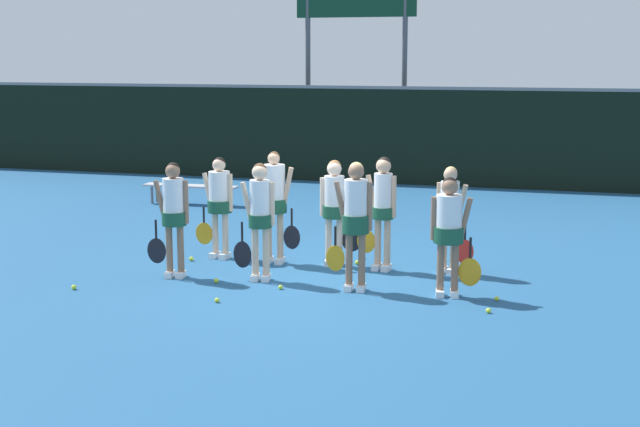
{
  "coord_description": "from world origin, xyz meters",
  "views": [
    {
      "loc": [
        3.67,
        -12.53,
        3.29
      ],
      "look_at": [
        0.02,
        0.05,
        0.93
      ],
      "focal_mm": 50.0,
      "sensor_mm": 36.0,
      "label": 1
    }
  ],
  "objects_px": {
    "player_4": "(219,199)",
    "tennis_ball_2": "(281,287)",
    "bench_courtside": "(191,187)",
    "player_0": "(173,210)",
    "player_5": "(274,197)",
    "tennis_ball_4": "(488,311)",
    "scoreboard": "(356,8)",
    "tennis_ball_7": "(363,257)",
    "player_1": "(260,211)",
    "tennis_ball_8": "(191,259)",
    "player_6": "(335,203)",
    "player_7": "(383,203)",
    "tennis_ball_6": "(216,281)",
    "player_2": "(355,214)",
    "player_3": "(449,226)",
    "tennis_ball_5": "(497,299)",
    "tennis_ball_0": "(74,287)",
    "tennis_ball_3": "(217,300)",
    "player_8": "(450,212)",
    "tennis_ball_1": "(357,263)"
  },
  "relations": [
    {
      "from": "bench_courtside",
      "to": "player_0",
      "type": "height_order",
      "value": "player_0"
    },
    {
      "from": "tennis_ball_4",
      "to": "tennis_ball_6",
      "type": "xyz_separation_m",
      "value": [
        -3.96,
        0.45,
        0.0
      ]
    },
    {
      "from": "player_2",
      "to": "player_1",
      "type": "bearing_deg",
      "value": 169.08
    },
    {
      "from": "player_8",
      "to": "tennis_ball_2",
      "type": "distance_m",
      "value": 2.84
    },
    {
      "from": "player_3",
      "to": "tennis_ball_5",
      "type": "xyz_separation_m",
      "value": [
        0.67,
        -0.07,
        -0.95
      ]
    },
    {
      "from": "player_2",
      "to": "player_5",
      "type": "relative_size",
      "value": 1.02
    },
    {
      "from": "tennis_ball_7",
      "to": "tennis_ball_4",
      "type": "bearing_deg",
      "value": -48.22
    },
    {
      "from": "tennis_ball_3",
      "to": "tennis_ball_8",
      "type": "height_order",
      "value": "tennis_ball_8"
    },
    {
      "from": "tennis_ball_4",
      "to": "tennis_ball_5",
      "type": "distance_m",
      "value": 0.61
    },
    {
      "from": "tennis_ball_4",
      "to": "tennis_ball_7",
      "type": "xyz_separation_m",
      "value": [
        -2.26,
        2.53,
        -0.0
      ]
    },
    {
      "from": "player_1",
      "to": "player_2",
      "type": "relative_size",
      "value": 0.95
    },
    {
      "from": "tennis_ball_4",
      "to": "tennis_ball_8",
      "type": "relative_size",
      "value": 0.93
    },
    {
      "from": "player_0",
      "to": "player_7",
      "type": "xyz_separation_m",
      "value": [
        2.87,
        1.3,
        0.02
      ]
    },
    {
      "from": "bench_courtside",
      "to": "tennis_ball_2",
      "type": "bearing_deg",
      "value": -57.31
    },
    {
      "from": "player_5",
      "to": "tennis_ball_4",
      "type": "bearing_deg",
      "value": -28.95
    },
    {
      "from": "player_0",
      "to": "player_5",
      "type": "distance_m",
      "value": 1.71
    },
    {
      "from": "player_1",
      "to": "tennis_ball_8",
      "type": "height_order",
      "value": "player_1"
    },
    {
      "from": "player_1",
      "to": "player_4",
      "type": "xyz_separation_m",
      "value": [
        -1.13,
        1.2,
        -0.05
      ]
    },
    {
      "from": "tennis_ball_2",
      "to": "tennis_ball_7",
      "type": "xyz_separation_m",
      "value": [
        0.68,
        2.16,
        -0.0
      ]
    },
    {
      "from": "bench_courtside",
      "to": "tennis_ball_8",
      "type": "distance_m",
      "value": 5.54
    },
    {
      "from": "scoreboard",
      "to": "tennis_ball_7",
      "type": "relative_size",
      "value": 90.66
    },
    {
      "from": "tennis_ball_0",
      "to": "tennis_ball_3",
      "type": "xyz_separation_m",
      "value": [
        2.2,
        -0.05,
        -0.0
      ]
    },
    {
      "from": "player_8",
      "to": "tennis_ball_7",
      "type": "height_order",
      "value": "player_8"
    },
    {
      "from": "tennis_ball_7",
      "to": "player_2",
      "type": "bearing_deg",
      "value": -79.98
    },
    {
      "from": "player_3",
      "to": "player_4",
      "type": "bearing_deg",
      "value": 151.43
    },
    {
      "from": "player_5",
      "to": "tennis_ball_0",
      "type": "bearing_deg",
      "value": -133.89
    },
    {
      "from": "bench_courtside",
      "to": "player_5",
      "type": "relative_size",
      "value": 1.2
    },
    {
      "from": "player_4",
      "to": "tennis_ball_2",
      "type": "bearing_deg",
      "value": -38.06
    },
    {
      "from": "tennis_ball_1",
      "to": "tennis_ball_4",
      "type": "distance_m",
      "value": 3.1
    },
    {
      "from": "bench_courtside",
      "to": "tennis_ball_3",
      "type": "distance_m",
      "value": 8.05
    },
    {
      "from": "player_5",
      "to": "tennis_ball_7",
      "type": "distance_m",
      "value": 1.77
    },
    {
      "from": "player_6",
      "to": "player_7",
      "type": "distance_m",
      "value": 0.79
    },
    {
      "from": "player_0",
      "to": "tennis_ball_8",
      "type": "xyz_separation_m",
      "value": [
        -0.2,
        1.02,
        -0.98
      ]
    },
    {
      "from": "tennis_ball_6",
      "to": "tennis_ball_8",
      "type": "relative_size",
      "value": 0.99
    },
    {
      "from": "player_7",
      "to": "player_4",
      "type": "bearing_deg",
      "value": -174.55
    },
    {
      "from": "player_2",
      "to": "tennis_ball_4",
      "type": "xyz_separation_m",
      "value": [
        1.92,
        -0.62,
        -1.05
      ]
    },
    {
      "from": "player_3",
      "to": "tennis_ball_2",
      "type": "bearing_deg",
      "value": 177.4
    },
    {
      "from": "bench_courtside",
      "to": "tennis_ball_6",
      "type": "distance_m",
      "value": 7.01
    },
    {
      "from": "player_2",
      "to": "player_3",
      "type": "distance_m",
      "value": 1.31
    },
    {
      "from": "player_0",
      "to": "tennis_ball_7",
      "type": "distance_m",
      "value": 3.25
    },
    {
      "from": "player_2",
      "to": "tennis_ball_7",
      "type": "height_order",
      "value": "player_2"
    },
    {
      "from": "tennis_ball_4",
      "to": "tennis_ball_6",
      "type": "relative_size",
      "value": 0.94
    },
    {
      "from": "tennis_ball_0",
      "to": "tennis_ball_6",
      "type": "bearing_deg",
      "value": 26.85
    },
    {
      "from": "tennis_ball_2",
      "to": "tennis_ball_7",
      "type": "distance_m",
      "value": 2.27
    },
    {
      "from": "scoreboard",
      "to": "player_3",
      "type": "xyz_separation_m",
      "value": [
        4.29,
        -11.94,
        -3.51
      ]
    },
    {
      "from": "player_1",
      "to": "tennis_ball_8",
      "type": "relative_size",
      "value": 24.32
    },
    {
      "from": "player_4",
      "to": "tennis_ball_4",
      "type": "distance_m",
      "value": 5.03
    },
    {
      "from": "tennis_ball_0",
      "to": "tennis_ball_1",
      "type": "bearing_deg",
      "value": 36.46
    },
    {
      "from": "scoreboard",
      "to": "tennis_ball_4",
      "type": "xyz_separation_m",
      "value": [
        4.91,
        -12.62,
        -4.46
      ]
    },
    {
      "from": "player_5",
      "to": "tennis_ball_3",
      "type": "distance_m",
      "value": 2.62
    }
  ]
}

